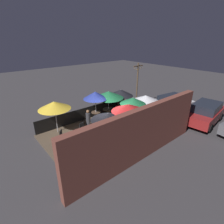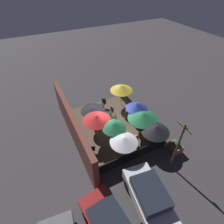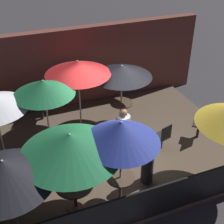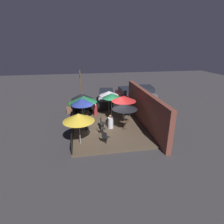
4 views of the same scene
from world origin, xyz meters
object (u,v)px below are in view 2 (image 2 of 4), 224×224
(patio_umbrella_4, at_px, (156,129))
(patio_umbrella_6, at_px, (96,118))
(dining_table_1, at_px, (141,128))
(patio_umbrella_3, at_px, (114,125))
(dining_table_2, at_px, (135,120))
(parked_car_0, at_px, (149,196))
(patio_chair_1, at_px, (111,112))
(patron_0, at_px, (107,121))
(patio_umbrella_2, at_px, (137,106))
(light_post, at_px, (178,145))
(patio_chair_0, at_px, (104,103))
(dining_table_0, at_px, (94,121))
(patio_umbrella_1, at_px, (143,116))
(patron_1, at_px, (127,114))
(patron_2, at_px, (136,141))
(patio_chair_2, at_px, (114,119))
(planter_box, at_px, (176,147))
(patio_chair_3, at_px, (92,149))
(patio_umbrella_5, at_px, (121,88))
(patio_umbrella_0, at_px, (93,109))
(patio_umbrella_7, at_px, (124,140))

(patio_umbrella_4, relative_size, patio_umbrella_6, 0.86)
(dining_table_1, bearing_deg, patio_umbrella_3, 91.63)
(dining_table_2, height_order, parked_car_0, parked_car_0)
(patio_umbrella_3, distance_m, patio_chair_1, 3.76)
(patio_umbrella_3, relative_size, patron_0, 1.99)
(patio_umbrella_2, relative_size, light_post, 0.57)
(patron_0, bearing_deg, patio_chair_0, -142.37)
(dining_table_0, bearing_deg, parked_car_0, -176.89)
(patio_umbrella_1, distance_m, patron_1, 2.44)
(patio_chair_0, xyz_separation_m, patron_0, (-2.36, 0.77, -0.02))
(patio_chair_0, bearing_deg, patron_2, 44.76)
(patio_chair_0, height_order, parked_car_0, parked_car_0)
(patron_2, relative_size, light_post, 0.29)
(dining_table_0, xyz_separation_m, patio_chair_2, (-0.47, -1.72, -0.07))
(dining_table_2, height_order, planter_box, planter_box)
(patio_umbrella_2, height_order, patron_0, patio_umbrella_2)
(dining_table_0, bearing_deg, patio_chair_2, -105.30)
(patio_chair_3, bearing_deg, light_post, -102.63)
(patron_0, bearing_deg, dining_table_0, -54.36)
(patio_umbrella_5, height_order, patio_umbrella_6, patio_umbrella_6)
(patio_umbrella_2, relative_size, patio_chair_3, 2.55)
(patio_umbrella_1, relative_size, patio_chair_1, 2.50)
(patio_umbrella_3, distance_m, dining_table_2, 3.29)
(patron_1, relative_size, light_post, 0.30)
(patio_chair_2, bearing_deg, patio_umbrella_3, 76.73)
(patio_chair_3, relative_size, planter_box, 0.86)
(patio_umbrella_6, bearing_deg, patio_umbrella_3, -146.04)
(patio_umbrella_5, xyz_separation_m, patio_chair_1, (-1.07, 1.60, -1.44))
(patio_umbrella_0, distance_m, patio_umbrella_2, 3.53)
(patio_umbrella_6, xyz_separation_m, patio_chair_2, (0.90, -1.97, -1.64))
(dining_table_1, distance_m, patio_chair_1, 3.27)
(patio_umbrella_5, relative_size, patio_chair_3, 2.40)
(patio_umbrella_2, distance_m, patio_umbrella_7, 3.65)
(dining_table_1, bearing_deg, patio_chair_3, 90.95)
(patio_umbrella_0, relative_size, patio_umbrella_2, 0.90)
(patio_umbrella_4, xyz_separation_m, parked_car_0, (-3.35, 2.81, -1.06))
(patio_umbrella_3, height_order, patio_umbrella_7, patio_umbrella_3)
(patio_umbrella_3, height_order, patron_0, patio_umbrella_3)
(patio_umbrella_3, relative_size, patron_2, 1.98)
(patio_umbrella_5, distance_m, patron_1, 2.59)
(patio_umbrella_1, bearing_deg, patio_chair_3, 90.95)
(patio_umbrella_3, relative_size, dining_table_1, 2.51)
(patio_umbrella_2, distance_m, patron_0, 2.87)
(patio_umbrella_7, distance_m, patio_chair_3, 2.68)
(patio_umbrella_7, xyz_separation_m, patron_2, (0.57, -1.41, -1.44))
(patio_umbrella_4, bearing_deg, patio_chair_2, 23.31)
(patio_umbrella_4, xyz_separation_m, patio_chair_1, (4.47, 1.30, -1.28))
(patron_0, xyz_separation_m, light_post, (-5.57, -2.23, 1.66))
(patio_chair_0, height_order, patron_2, patron_2)
(dining_table_1, distance_m, patio_chair_2, 2.44)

